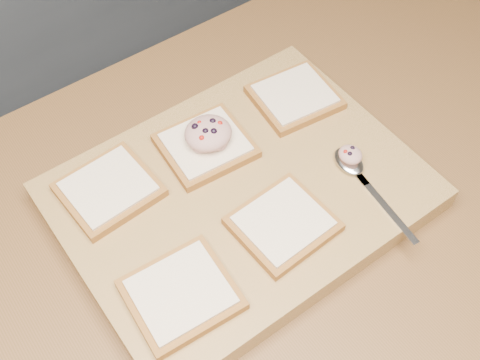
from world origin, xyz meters
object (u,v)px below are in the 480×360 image
Objects in this scene: bread_far_center at (206,145)px; tuna_salad_dollop at (208,133)px; spoon at (354,168)px; cutting_board at (240,195)px.

bread_far_center is 1.90× the size of tuna_salad_dollop.
bread_far_center is at bearing 133.55° from spoon.
tuna_salad_dollop is (0.01, 0.08, 0.05)m from cutting_board.
bread_far_center is 0.02m from tuna_salad_dollop.
spoon is at bearing -25.46° from cutting_board.
cutting_board is at bearing -90.20° from bread_far_center.
cutting_board is at bearing -93.64° from tuna_salad_dollop.
bread_far_center reaches higher than cutting_board.
spoon is (0.14, -0.15, -0.00)m from bread_far_center.
tuna_salad_dollop reaches higher than bread_far_center.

